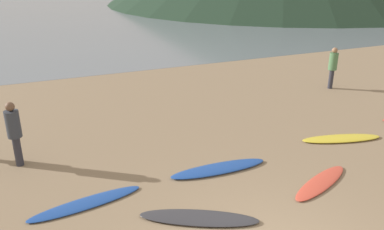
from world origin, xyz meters
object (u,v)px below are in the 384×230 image
(surfboard_6, at_px, (341,138))
(person_0, at_px, (14,129))
(surfboard_3, at_px, (199,218))
(person_2, at_px, (333,65))
(surfboard_5, at_px, (321,182))
(surfboard_2, at_px, (86,203))
(surfboard_4, at_px, (219,169))

(surfboard_6, bearing_deg, person_0, -178.06)
(surfboard_3, distance_m, person_2, 10.12)
(surfboard_3, bearing_deg, surfboard_5, 30.80)
(surfboard_2, relative_size, surfboard_6, 1.03)
(surfboard_3, xyz_separation_m, surfboard_5, (3.08, 0.12, -0.01))
(surfboard_5, xyz_separation_m, person_2, (5.21, 5.61, 0.93))
(person_2, bearing_deg, surfboard_3, -90.32)
(surfboard_5, bearing_deg, person_2, 24.44)
(surfboard_5, relative_size, person_2, 1.27)
(surfboard_2, bearing_deg, person_0, 108.32)
(person_0, bearing_deg, surfboard_3, 58.84)
(surfboard_3, bearing_deg, surfboard_2, 172.92)
(surfboard_6, distance_m, person_0, 8.65)
(person_0, relative_size, person_2, 1.01)
(surfboard_2, distance_m, person_0, 2.83)
(surfboard_5, xyz_separation_m, surfboard_6, (2.13, 1.65, 0.01))
(surfboard_5, bearing_deg, person_0, 127.18)
(surfboard_2, distance_m, surfboard_5, 5.17)
(surfboard_5, height_order, person_0, person_0)
(surfboard_3, relative_size, surfboard_5, 1.13)
(surfboard_4, distance_m, person_2, 8.24)
(surfboard_2, height_order, surfboard_6, surfboard_6)
(surfboard_2, height_order, surfboard_3, surfboard_3)
(surfboard_5, relative_size, person_0, 1.26)
(surfboard_3, relative_size, person_2, 1.43)
(surfboard_4, bearing_deg, surfboard_6, 4.86)
(surfboard_2, height_order, surfboard_4, surfboard_4)
(person_0, height_order, person_2, person_0)
(surfboard_6, relative_size, person_0, 1.40)
(person_0, bearing_deg, surfboard_5, 78.55)
(surfboard_2, bearing_deg, surfboard_3, -44.71)
(surfboard_4, bearing_deg, surfboard_5, -36.24)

